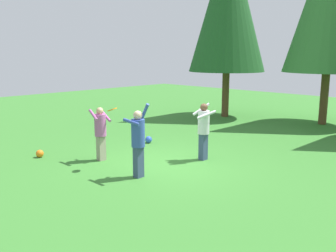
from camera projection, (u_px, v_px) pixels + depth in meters
ground_plane at (167, 164)px, 10.51m from camera, size 40.00×40.00×0.00m
person_thrower at (138, 138)px, 9.22m from camera, size 0.60×0.50×1.90m
person_catcher at (100, 129)px, 10.73m from camera, size 0.63×0.59×1.58m
person_bystander at (204, 127)px, 10.78m from camera, size 0.69×0.72×1.68m
frisbee at (112, 110)px, 9.87m from camera, size 0.35×0.36×0.12m
ball_orange at (40, 154)px, 11.19m from camera, size 0.23×0.23×0.23m
ball_blue at (149, 140)px, 12.98m from camera, size 0.24×0.24×0.24m
tree_left at (228, 2)px, 17.40m from camera, size 3.66×3.66×8.74m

